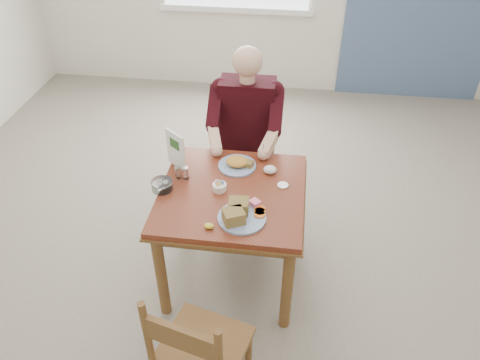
# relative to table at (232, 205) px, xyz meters

# --- Properties ---
(floor) EXTENTS (6.00, 6.00, 0.00)m
(floor) POSITION_rel_table_xyz_m (0.00, 0.00, -0.64)
(floor) COLOR slate
(floor) RESTS_ON ground
(lemon_wedge) EXTENTS (0.06, 0.05, 0.03)m
(lemon_wedge) POSITION_rel_table_xyz_m (-0.08, -0.35, 0.13)
(lemon_wedge) COLOR yellow
(lemon_wedge) RESTS_ON table
(napkin) EXTENTS (0.10, 0.09, 0.05)m
(napkin) POSITION_rel_table_xyz_m (0.22, 0.22, 0.14)
(napkin) COLOR white
(napkin) RESTS_ON table
(metal_dish) EXTENTS (0.09, 0.09, 0.01)m
(metal_dish) POSITION_rel_table_xyz_m (0.31, 0.09, 0.12)
(metal_dish) COLOR silver
(metal_dish) RESTS_ON table
(table) EXTENTS (0.92, 0.92, 0.75)m
(table) POSITION_rel_table_xyz_m (0.00, 0.00, 0.00)
(table) COLOR maroon
(table) RESTS_ON ground
(chair_far) EXTENTS (0.42, 0.42, 0.95)m
(chair_far) POSITION_rel_table_xyz_m (0.00, 0.80, -0.16)
(chair_far) COLOR brown
(chair_far) RESTS_ON ground
(chair_near) EXTENTS (0.51, 0.51, 0.95)m
(chair_near) POSITION_rel_table_xyz_m (-0.03, -0.97, -0.16)
(chair_near) COLOR brown
(chair_near) RESTS_ON ground
(diner) EXTENTS (0.53, 0.56, 1.39)m
(diner) POSITION_rel_table_xyz_m (0.00, 0.71, 0.17)
(diner) COLOR gray
(diner) RESTS_ON chair_far
(near_plate) EXTENTS (0.36, 0.36, 0.09)m
(near_plate) POSITION_rel_table_xyz_m (0.08, -0.24, 0.15)
(near_plate) COLOR white
(near_plate) RESTS_ON table
(far_plate) EXTENTS (0.32, 0.32, 0.07)m
(far_plate) POSITION_rel_table_xyz_m (0.00, 0.26, 0.14)
(far_plate) COLOR white
(far_plate) RESTS_ON table
(caddy) EXTENTS (0.10, 0.10, 0.07)m
(caddy) POSITION_rel_table_xyz_m (-0.08, -0.00, 0.14)
(caddy) COLOR white
(caddy) RESTS_ON table
(shakers) EXTENTS (0.09, 0.04, 0.09)m
(shakers) POSITION_rel_table_xyz_m (-0.34, 0.09, 0.16)
(shakers) COLOR white
(shakers) RESTS_ON table
(creamer) EXTENTS (0.18, 0.18, 0.06)m
(creamer) POSITION_rel_table_xyz_m (-0.44, -0.04, 0.14)
(creamer) COLOR white
(creamer) RESTS_ON table
(menu) EXTENTS (0.15, 0.12, 0.26)m
(menu) POSITION_rel_table_xyz_m (-0.40, 0.21, 0.24)
(menu) COLOR white
(menu) RESTS_ON table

